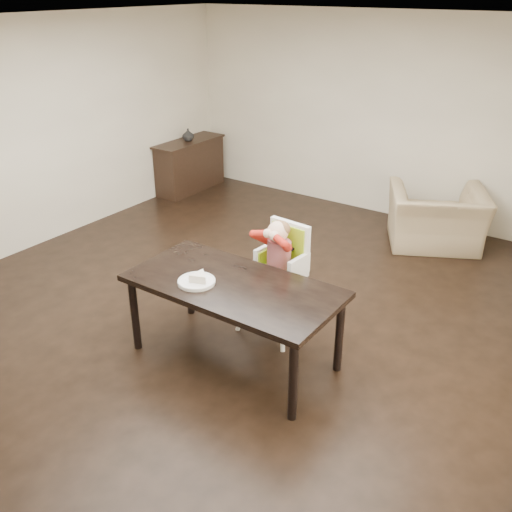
{
  "coord_description": "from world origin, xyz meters",
  "views": [
    {
      "loc": [
        3.02,
        -3.84,
        3.01
      ],
      "look_at": [
        0.47,
        -0.17,
        0.85
      ],
      "focal_mm": 40.0,
      "sensor_mm": 36.0,
      "label": 1
    }
  ],
  "objects": [
    {
      "name": "plate",
      "position": [
        0.25,
        -0.71,
        0.78
      ],
      "size": [
        0.34,
        0.34,
        0.09
      ],
      "rotation": [
        0.0,
        0.0,
        -0.09
      ],
      "color": "white",
      "rests_on": "dining_table"
    },
    {
      "name": "high_chair",
      "position": [
        0.55,
        0.11,
        0.78
      ],
      "size": [
        0.5,
        0.5,
        1.11
      ],
      "rotation": [
        0.0,
        0.0,
        -0.09
      ],
      "color": "white",
      "rests_on": "ground"
    },
    {
      "name": "dining_table",
      "position": [
        0.5,
        -0.54,
        0.67
      ],
      "size": [
        1.8,
        0.9,
        0.75
      ],
      "color": "black",
      "rests_on": "ground"
    },
    {
      "name": "room_walls",
      "position": [
        0.0,
        0.0,
        1.86
      ],
      "size": [
        6.02,
        7.02,
        2.71
      ],
      "color": "#C0B69F",
      "rests_on": "ground"
    },
    {
      "name": "vase",
      "position": [
        -2.78,
        2.69,
        0.88
      ],
      "size": [
        0.21,
        0.22,
        0.18
      ],
      "primitive_type": "imported",
      "rotation": [
        0.0,
        0.0,
        -0.23
      ],
      "color": "#99999E",
      "rests_on": "sideboard"
    },
    {
      "name": "armchair",
      "position": [
        1.12,
        2.8,
        0.49
      ],
      "size": [
        1.33,
        1.16,
        0.98
      ],
      "primitive_type": "imported",
      "rotation": [
        0.0,
        0.0,
        3.62
      ],
      "color": "tan",
      "rests_on": "ground"
    },
    {
      "name": "sideboard",
      "position": [
        -2.78,
        2.7,
        0.4
      ],
      "size": [
        0.44,
        1.26,
        0.79
      ],
      "color": "black",
      "rests_on": "ground"
    },
    {
      "name": "ground",
      "position": [
        0.0,
        0.0,
        0.0
      ],
      "size": [
        7.0,
        7.0,
        0.0
      ],
      "primitive_type": "plane",
      "color": "black",
      "rests_on": "ground"
    }
  ]
}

